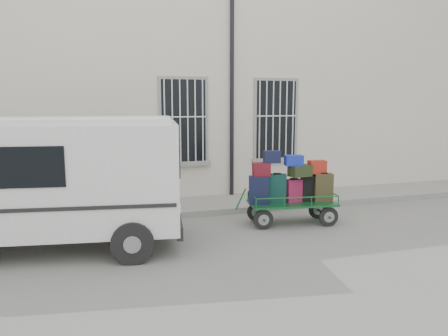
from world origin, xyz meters
TOP-DOWN VIEW (x-y plane):
  - ground at (0.00, 0.00)m, footprint 80.00×80.00m
  - building at (0.00, 5.50)m, footprint 24.00×5.15m
  - sidewalk at (0.00, 2.20)m, footprint 24.00×1.70m
  - luggage_cart at (1.46, 0.17)m, footprint 2.33×1.15m
  - van at (-3.64, -0.03)m, footprint 5.15×2.80m

SIDE VIEW (x-z plane):
  - ground at x=0.00m, z-range 0.00..0.00m
  - sidewalk at x=0.00m, z-range 0.00..0.15m
  - luggage_cart at x=1.46m, z-range -0.02..1.67m
  - van at x=-3.64m, z-range 0.18..2.65m
  - building at x=0.00m, z-range 0.00..6.00m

